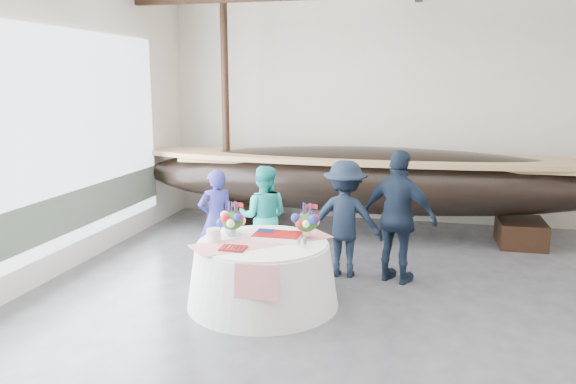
# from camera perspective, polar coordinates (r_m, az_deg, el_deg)

# --- Properties ---
(floor) EXTENTS (10.00, 12.00, 0.01)m
(floor) POSITION_cam_1_polar(r_m,az_deg,el_deg) (6.24, 10.83, -16.12)
(floor) COLOR #3D3D42
(floor) RESTS_ON ground
(wall_back) EXTENTS (10.00, 0.02, 4.50)m
(wall_back) POSITION_cam_1_polar(r_m,az_deg,el_deg) (11.56, 12.71, 8.04)
(wall_back) COLOR silver
(wall_back) RESTS_ON ground
(open_bay) EXTENTS (0.03, 7.00, 3.20)m
(open_bay) POSITION_cam_1_polar(r_m,az_deg,el_deg) (8.37, -24.42, 3.25)
(open_bay) COLOR silver
(open_bay) RESTS_ON ground
(longboat_display) EXTENTS (8.86, 1.77, 1.66)m
(longboat_display) POSITION_cam_1_polar(r_m,az_deg,el_deg) (10.42, 8.36, 1.27)
(longboat_display) COLOR black
(longboat_display) RESTS_ON ground
(banquet_table) EXTENTS (1.95, 1.95, 0.84)m
(banquet_table) POSITION_cam_1_polar(r_m,az_deg,el_deg) (7.30, -2.58, -8.20)
(banquet_table) COLOR white
(banquet_table) RESTS_ON ground
(tabletop_items) EXTENTS (1.72, 1.60, 0.40)m
(tabletop_items) POSITION_cam_1_polar(r_m,az_deg,el_deg) (7.30, -2.43, -3.54)
(tabletop_items) COLOR red
(tabletop_items) RESTS_ON banquet_table
(guest_woman_blue) EXTENTS (0.66, 0.64, 1.53)m
(guest_woman_blue) POSITION_cam_1_polar(r_m,az_deg,el_deg) (8.66, -7.32, -2.74)
(guest_woman_blue) COLOR navy
(guest_woman_blue) RESTS_ON ground
(guest_woman_teal) EXTENTS (0.85, 0.70, 1.59)m
(guest_woman_teal) POSITION_cam_1_polar(r_m,az_deg,el_deg) (8.61, -2.50, -2.55)
(guest_woman_teal) COLOR #22B0A6
(guest_woman_teal) RESTS_ON ground
(guest_man_left) EXTENTS (1.13, 0.67, 1.72)m
(guest_man_left) POSITION_cam_1_polar(r_m,az_deg,el_deg) (8.26, 5.79, -2.73)
(guest_man_left) COLOR black
(guest_man_left) RESTS_ON ground
(guest_man_right) EXTENTS (1.21, 0.86, 1.91)m
(guest_man_right) POSITION_cam_1_polar(r_m,az_deg,el_deg) (8.08, 11.20, -2.52)
(guest_man_right) COLOR #141F31
(guest_man_right) RESTS_ON ground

